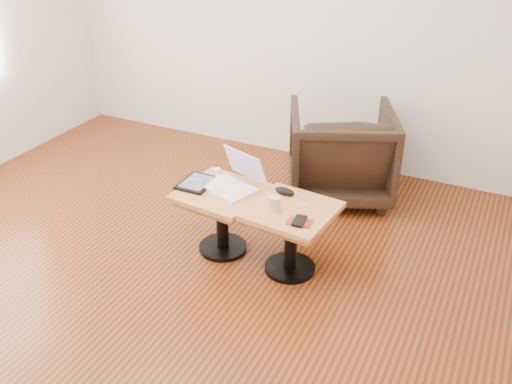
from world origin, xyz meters
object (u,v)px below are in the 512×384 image
at_px(side_table_left, 222,206).
at_px(armchair, 340,153).
at_px(side_table_right, 291,225).
at_px(laptop, 234,180).
at_px(striped_cup, 275,204).

bearing_deg(side_table_left, armchair, 73.37).
relative_size(side_table_left, armchair, 0.69).
distance_m(side_table_left, side_table_right, 0.51).
height_order(laptop, armchair, armchair).
bearing_deg(side_table_left, striped_cup, -4.58).
height_order(side_table_left, side_table_right, same).
relative_size(side_table_right, armchair, 0.69).
height_order(side_table_right, laptop, laptop).
bearing_deg(armchair, side_table_left, 43.54).
xyz_separation_m(side_table_left, laptop, (0.05, 0.08, 0.16)).
distance_m(side_table_right, armchair, 1.13).
bearing_deg(striped_cup, side_table_left, 169.64).
height_order(side_table_right, striped_cup, striped_cup).
xyz_separation_m(side_table_right, armchair, (-0.06, 1.12, 0.02)).
bearing_deg(striped_cup, armchair, 88.28).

